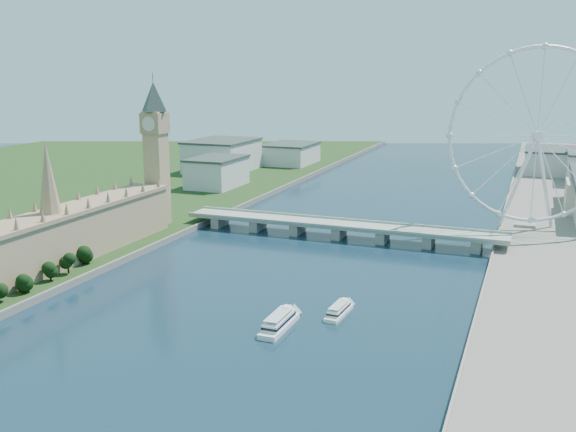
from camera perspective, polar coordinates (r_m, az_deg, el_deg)
The scene contains 7 objects.
parliament_range at distance 381.36m, azimuth -20.16°, elevation -1.95°, with size 24.00×200.00×70.00m.
big_ben at distance 458.30m, azimuth -11.71°, elevation 7.05°, with size 20.02×20.02×110.00m.
westminster_bridge at distance 435.02m, azimuth 4.61°, elevation -1.04°, with size 220.00×22.00×9.50m.
london_eye at distance 462.32m, azimuth 21.29°, elevation 6.61°, with size 113.60×39.12×124.30m.
city_skyline at distance 676.62m, azimuth 14.20°, elevation 4.46°, with size 505.00×280.00×32.00m.
tour_boat_near at distance 285.25m, azimuth -0.79°, elevation -9.96°, with size 8.45×32.89×7.30m, color white, non-canonical shape.
tour_boat_far at distance 300.84m, azimuth 4.54°, elevation -8.76°, with size 6.67×26.28×5.77m, color white, non-canonical shape.
Camera 1 is at (119.48, -105.26, 110.23)m, focal length 40.00 mm.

